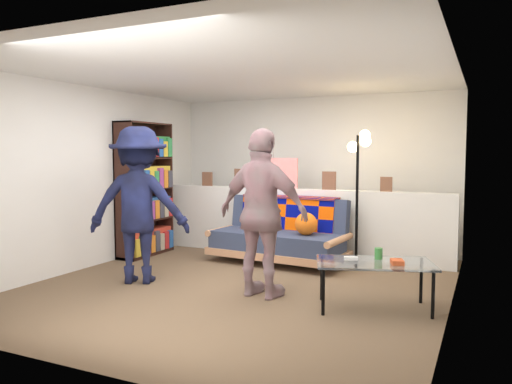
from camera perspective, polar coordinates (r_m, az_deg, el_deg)
ground at (r=5.86m, az=-1.68°, el=-10.57°), size 5.00×5.00×0.00m
room_shell at (r=6.09m, az=0.29°, el=5.89°), size 4.60×5.05×2.45m
half_wall_ledge at (r=7.39m, az=4.61°, el=-3.49°), size 4.45×0.15×1.00m
ledge_decor at (r=7.39m, az=2.94°, el=1.80°), size 2.97×0.02×0.45m
futon_sofa at (r=6.96m, az=2.88°, el=-4.99°), size 1.95×1.06×0.81m
bookshelf at (r=7.60m, az=-12.60°, el=-0.18°), size 0.33×0.98×1.97m
coffee_table at (r=5.03m, az=13.47°, el=-8.11°), size 1.25×0.94×0.58m
floor_lamp at (r=6.82m, az=11.75°, el=2.50°), size 0.36×0.34×1.83m
person_left at (r=6.01m, az=-13.27°, el=-1.44°), size 1.35×1.09×1.83m
person_right at (r=5.23m, az=0.79°, el=-2.45°), size 1.10×0.58×1.78m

